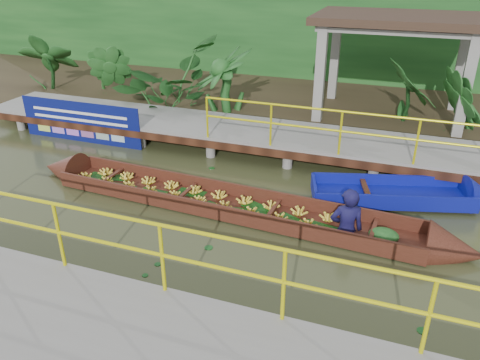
% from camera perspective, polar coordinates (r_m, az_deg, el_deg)
% --- Properties ---
extents(ground, '(80.00, 80.00, 0.00)m').
position_cam_1_polar(ground, '(9.34, -4.40, -4.05)').
color(ground, '#34371B').
rests_on(ground, ground).
extents(land_strip, '(30.00, 8.00, 0.45)m').
position_cam_1_polar(land_strip, '(15.86, 6.69, 9.56)').
color(land_strip, '#2E2317').
rests_on(land_strip, ground).
extents(far_dock, '(16.00, 2.06, 1.66)m').
position_cam_1_polar(far_dock, '(12.04, 2.22, 5.62)').
color(far_dock, gray).
rests_on(far_dock, ground).
extents(pavilion, '(4.40, 3.00, 3.00)m').
position_cam_1_polar(pavilion, '(13.78, 18.77, 16.99)').
color(pavilion, gray).
rests_on(pavilion, ground).
extents(foliage_backdrop, '(30.00, 0.80, 4.00)m').
position_cam_1_polar(foliage_backdrop, '(17.88, 8.99, 17.12)').
color(foliage_backdrop, '#143F16').
rests_on(foliage_backdrop, ground).
extents(vendor_boat, '(9.43, 1.45, 2.12)m').
position_cam_1_polar(vendor_boat, '(9.20, 0.39, -2.72)').
color(vendor_boat, '#37180F').
rests_on(vendor_boat, ground).
extents(moored_blue_boat, '(3.84, 1.92, 0.89)m').
position_cam_1_polar(moored_blue_boat, '(10.41, 22.71, -1.85)').
color(moored_blue_boat, navy).
rests_on(moored_blue_boat, ground).
extents(blue_banner, '(3.65, 0.04, 1.14)m').
position_cam_1_polar(blue_banner, '(13.38, -18.87, 6.69)').
color(blue_banner, '#0B125B').
rests_on(blue_banner, ground).
extents(tropical_plants, '(14.26, 1.26, 1.58)m').
position_cam_1_polar(tropical_plants, '(14.08, -2.37, 11.89)').
color(tropical_plants, '#143F16').
rests_on(tropical_plants, ground).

